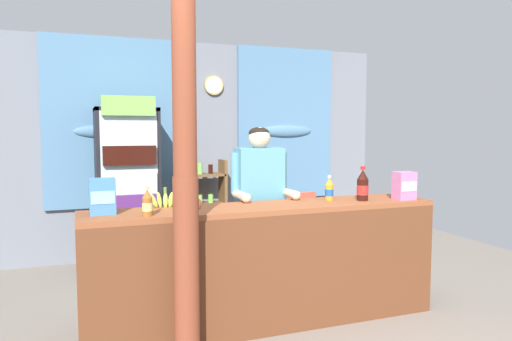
{
  "coord_description": "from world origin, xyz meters",
  "views": [
    {
      "loc": [
        -1.43,
        -2.94,
        1.54
      ],
      "look_at": [
        -0.02,
        0.82,
        1.2
      ],
      "focal_mm": 33.64,
      "sensor_mm": 36.0,
      "label": 1
    }
  ],
  "objects": [
    {
      "name": "back_wall_curtained",
      "position": [
        -0.0,
        2.92,
        1.34
      ],
      "size": [
        4.82,
        0.22,
        2.6
      ],
      "color": "slate",
      "rests_on": "ground"
    },
    {
      "name": "timber_post",
      "position": [
        -0.77,
        0.12,
        1.18
      ],
      "size": [
        0.19,
        0.17,
        2.47
      ],
      "color": "brown",
      "rests_on": "ground"
    },
    {
      "name": "shopkeeper",
      "position": [
        0.06,
        0.94,
        0.99
      ],
      "size": [
        0.52,
        0.42,
        1.56
      ],
      "color": "#28282D",
      "rests_on": "ground"
    },
    {
      "name": "plastic_lawn_chair",
      "position": [
        0.8,
        1.82,
        0.49
      ],
      "size": [
        0.56,
        0.56,
        0.86
      ],
      "color": "#E5563D",
      "rests_on": "ground"
    },
    {
      "name": "soda_bottle_orange_soda",
      "position": [
        0.54,
        0.57,
        1.04
      ],
      "size": [
        0.07,
        0.07,
        0.21
      ],
      "color": "orange",
      "rests_on": "stall_counter"
    },
    {
      "name": "soda_bottle_iced_tea",
      "position": [
        -0.98,
        0.37,
        1.04
      ],
      "size": [
        0.07,
        0.07,
        0.2
      ],
      "color": "brown",
      "rests_on": "stall_counter"
    },
    {
      "name": "ground_plane",
      "position": [
        0.0,
        1.15,
        0.0
      ],
      "size": [
        7.47,
        7.47,
        0.0
      ],
      "primitive_type": "plane",
      "color": "slate"
    },
    {
      "name": "snack_box_biscuit",
      "position": [
        -1.27,
        0.54,
        1.08
      ],
      "size": [
        0.17,
        0.14,
        0.25
      ],
      "color": "#3D75B7",
      "rests_on": "stall_counter"
    },
    {
      "name": "snack_box_wafer",
      "position": [
        1.15,
        0.38,
        1.07
      ],
      "size": [
        0.17,
        0.13,
        0.24
      ],
      "color": "#B76699",
      "rests_on": "stall_counter"
    },
    {
      "name": "bottle_shelf_rack",
      "position": [
        0.01,
        2.64,
        0.61
      ],
      "size": [
        0.48,
        0.28,
        1.18
      ],
      "color": "brown",
      "rests_on": "ground"
    },
    {
      "name": "drink_fridge",
      "position": [
        -0.91,
        2.42,
        1.03
      ],
      "size": [
        0.66,
        0.64,
        1.88
      ],
      "color": "black",
      "rests_on": "ground"
    },
    {
      "name": "stall_counter",
      "position": [
        -0.05,
        0.4,
        0.57
      ],
      "size": [
        2.81,
        0.5,
        0.95
      ],
      "color": "brown",
      "rests_on": "ground"
    },
    {
      "name": "soda_bottle_cola",
      "position": [
        0.8,
        0.46,
        1.07
      ],
      "size": [
        0.1,
        0.1,
        0.29
      ],
      "color": "black",
      "rests_on": "stall_counter"
    },
    {
      "name": "banana_bunch",
      "position": [
        -0.81,
        0.68,
        1.01
      ],
      "size": [
        0.27,
        0.06,
        0.16
      ],
      "color": "#B7C647",
      "rests_on": "stall_counter"
    }
  ]
}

